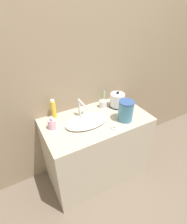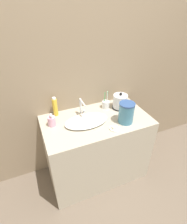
{
  "view_description": "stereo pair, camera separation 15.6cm",
  "coord_description": "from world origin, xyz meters",
  "px_view_note": "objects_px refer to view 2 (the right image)",
  "views": [
    {
      "loc": [
        -0.72,
        -0.94,
        1.84
      ],
      "look_at": [
        -0.03,
        0.3,
        0.91
      ],
      "focal_mm": 28.0,
      "sensor_mm": 36.0,
      "label": 1
    },
    {
      "loc": [
        -0.58,
        -1.01,
        1.84
      ],
      "look_at": [
        -0.03,
        0.3,
        0.91
      ],
      "focal_mm": 28.0,
      "sensor_mm": 36.0,
      "label": 2
    }
  ],
  "objects_px": {
    "faucet": "(82,106)",
    "lotion_bottle": "(52,121)",
    "water_pitcher": "(126,113)",
    "toothbrush_cup": "(106,104)",
    "electric_kettle": "(120,102)",
    "shampoo_bottle": "(55,107)"
  },
  "relations": [
    {
      "from": "faucet",
      "to": "lotion_bottle",
      "type": "relative_size",
      "value": 1.39
    },
    {
      "from": "water_pitcher",
      "to": "toothbrush_cup",
      "type": "bearing_deg",
      "value": 101.34
    },
    {
      "from": "electric_kettle",
      "to": "toothbrush_cup",
      "type": "xyz_separation_m",
      "value": [
        -0.14,
        0.07,
        -0.03
      ]
    },
    {
      "from": "electric_kettle",
      "to": "toothbrush_cup",
      "type": "bearing_deg",
      "value": 155.26
    },
    {
      "from": "water_pitcher",
      "to": "lotion_bottle",
      "type": "bearing_deg",
      "value": 162.08
    },
    {
      "from": "lotion_bottle",
      "to": "water_pitcher",
      "type": "xyz_separation_m",
      "value": [
        0.68,
        -0.22,
        0.05
      ]
    },
    {
      "from": "faucet",
      "to": "toothbrush_cup",
      "type": "height_order",
      "value": "toothbrush_cup"
    },
    {
      "from": "electric_kettle",
      "to": "shampoo_bottle",
      "type": "bearing_deg",
      "value": 169.21
    },
    {
      "from": "faucet",
      "to": "shampoo_bottle",
      "type": "xyz_separation_m",
      "value": [
        -0.25,
        0.1,
        -0.01
      ]
    },
    {
      "from": "toothbrush_cup",
      "to": "lotion_bottle",
      "type": "height_order",
      "value": "toothbrush_cup"
    },
    {
      "from": "electric_kettle",
      "to": "toothbrush_cup",
      "type": "distance_m",
      "value": 0.16
    },
    {
      "from": "faucet",
      "to": "water_pitcher",
      "type": "distance_m",
      "value": 0.45
    },
    {
      "from": "lotion_bottle",
      "to": "shampoo_bottle",
      "type": "height_order",
      "value": "shampoo_bottle"
    },
    {
      "from": "electric_kettle",
      "to": "lotion_bottle",
      "type": "distance_m",
      "value": 0.76
    },
    {
      "from": "electric_kettle",
      "to": "water_pitcher",
      "type": "height_order",
      "value": "water_pitcher"
    },
    {
      "from": "water_pitcher",
      "to": "faucet",
      "type": "bearing_deg",
      "value": 142.03
    },
    {
      "from": "toothbrush_cup",
      "to": "lotion_bottle",
      "type": "bearing_deg",
      "value": -171.24
    },
    {
      "from": "shampoo_bottle",
      "to": "electric_kettle",
      "type": "bearing_deg",
      "value": -10.79
    },
    {
      "from": "shampoo_bottle",
      "to": "water_pitcher",
      "type": "bearing_deg",
      "value": -32.08
    },
    {
      "from": "faucet",
      "to": "shampoo_bottle",
      "type": "relative_size",
      "value": 0.89
    },
    {
      "from": "faucet",
      "to": "toothbrush_cup",
      "type": "xyz_separation_m",
      "value": [
        0.29,
        0.04,
        -0.06
      ]
    },
    {
      "from": "toothbrush_cup",
      "to": "water_pitcher",
      "type": "distance_m",
      "value": 0.33
    }
  ]
}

